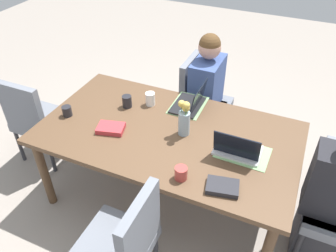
{
  "coord_description": "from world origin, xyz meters",
  "views": [
    {
      "loc": [
        -0.8,
        1.81,
        2.31
      ],
      "look_at": [
        0.0,
        0.0,
        0.78
      ],
      "focal_mm": 35.87,
      "sensor_mm": 36.0,
      "label": 1
    }
  ],
  "objects": [
    {
      "name": "person_near_left_near",
      "position": [
        -0.03,
        -0.82,
        0.53
      ],
      "size": [
        0.36,
        0.4,
        1.19
      ],
      "color": "#2D2D33",
      "rests_on": "ground_plane"
    },
    {
      "name": "laptop_near_left_near",
      "position": [
        -0.04,
        -0.37,
        0.77
      ],
      "size": [
        0.22,
        0.32,
        0.21
      ],
      "color": "black",
      "rests_on": "dining_table"
    },
    {
      "name": "ground_plane",
      "position": [
        0.0,
        0.0,
        0.0
      ],
      "size": [
        10.0,
        10.0,
        0.0
      ],
      "primitive_type": "plane",
      "color": "gray"
    },
    {
      "name": "coffee_mug_near_left",
      "position": [
        0.82,
        0.14,
        0.77
      ],
      "size": [
        0.08,
        0.08,
        0.08
      ],
      "primitive_type": "cylinder",
      "color": "#232328",
      "rests_on": "dining_table"
    },
    {
      "name": "book_red_cover",
      "position": [
        0.4,
        0.16,
        0.75
      ],
      "size": [
        0.23,
        0.19,
        0.04
      ],
      "primitive_type": "cube",
      "rotation": [
        0.0,
        0.0,
        0.26
      ],
      "color": "#B73338",
      "rests_on": "dining_table"
    },
    {
      "name": "chair_near_left_near",
      "position": [
        0.04,
        -0.88,
        0.5
      ],
      "size": [
        0.44,
        0.44,
        0.9
      ],
      "color": "slate",
      "rests_on": "ground_plane"
    },
    {
      "name": "laptop_head_left_left_mid",
      "position": [
        -0.54,
        0.04,
        0.77
      ],
      "size": [
        0.32,
        0.22,
        0.21
      ],
      "color": "silver",
      "rests_on": "dining_table"
    },
    {
      "name": "placemat_head_left_left_mid",
      "position": [
        -0.58,
        0.01,
        0.73
      ],
      "size": [
        0.37,
        0.27,
        0.0
      ],
      "primitive_type": "cube",
      "rotation": [
        0.0,
        0.0,
        -0.02
      ],
      "color": "#7FAD70",
      "rests_on": "dining_table"
    },
    {
      "name": "coffee_mug_centre_right",
      "position": [
        -0.27,
        0.41,
        0.77
      ],
      "size": [
        0.08,
        0.08,
        0.09
      ],
      "primitive_type": "cylinder",
      "color": "#AD3D38",
      "rests_on": "dining_table"
    },
    {
      "name": "book_blue_cover",
      "position": [
        -0.54,
        0.39,
        0.75
      ],
      "size": [
        0.22,
        0.18,
        0.04
      ],
      "primitive_type": "cube",
      "rotation": [
        0.0,
        0.0,
        0.2
      ],
      "color": "#28282D",
      "rests_on": "dining_table"
    },
    {
      "name": "chair_head_right_right_near",
      "position": [
        1.3,
        0.04,
        0.5
      ],
      "size": [
        0.44,
        0.44,
        0.9
      ],
      "color": "slate",
      "rests_on": "ground_plane"
    },
    {
      "name": "dining_table",
      "position": [
        0.0,
        0.0,
        0.66
      ],
      "size": [
        1.95,
        1.09,
        0.73
      ],
      "color": "brown",
      "rests_on": "ground_plane"
    },
    {
      "name": "placemat_near_left_near",
      "position": [
        -0.02,
        -0.38,
        0.73
      ],
      "size": [
        0.27,
        0.37,
        0.0
      ],
      "primitive_type": "cube",
      "rotation": [
        0.0,
        0.0,
        1.59
      ],
      "color": "#7FAD70",
      "rests_on": "dining_table"
    },
    {
      "name": "coffee_mug_near_right",
      "position": [
        0.44,
        -0.17,
        0.78
      ],
      "size": [
        0.08,
        0.08,
        0.1
      ],
      "primitive_type": "cylinder",
      "color": "#232328",
      "rests_on": "dining_table"
    },
    {
      "name": "flower_vase",
      "position": [
        -0.12,
        -0.03,
        0.87
      ],
      "size": [
        0.1,
        0.09,
        0.3
      ],
      "color": "#8EA8B7",
      "rests_on": "dining_table"
    },
    {
      "name": "person_head_left_left_mid",
      "position": [
        -1.22,
        0.02,
        0.53
      ],
      "size": [
        0.4,
        0.36,
        1.19
      ],
      "color": "#2D2D33",
      "rests_on": "ground_plane"
    },
    {
      "name": "chair_far_left_far",
      "position": [
        -0.07,
        0.83,
        0.5
      ],
      "size": [
        0.44,
        0.44,
        0.9
      ],
      "color": "slate",
      "rests_on": "ground_plane"
    },
    {
      "name": "coffee_mug_centre_left",
      "position": [
        0.28,
        -0.27,
        0.78
      ],
      "size": [
        0.08,
        0.08,
        0.11
      ],
      "primitive_type": "cylinder",
      "color": "white",
      "rests_on": "dining_table"
    }
  ]
}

